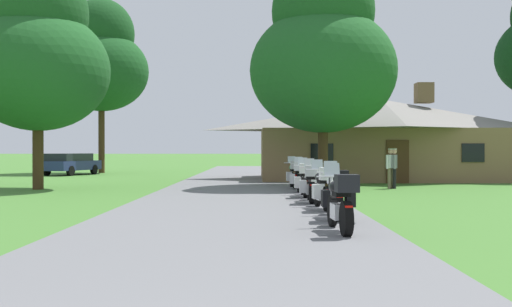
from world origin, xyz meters
TOP-DOWN VIEW (x-y plane):
  - ground_plane at (0.00, 20.00)m, footprint 500.00×500.00m
  - asphalt_driveway at (0.00, 18.00)m, footprint 6.40×80.00m
  - motorcycle_black_nearest_to_camera at (2.17, 8.94)m, footprint 0.66×2.08m
  - motorcycle_white_second_in_row at (2.37, 11.20)m, footprint 0.72×2.08m
  - motorcycle_black_third_in_row at (2.35, 13.45)m, footprint 0.81×2.08m
  - motorcycle_orange_fourth_in_row at (2.21, 15.68)m, footprint 0.74×2.08m
  - motorcycle_white_fifth_in_row at (2.19, 17.95)m, footprint 0.72×2.08m
  - motorcycle_yellow_sixth_in_row at (2.19, 20.60)m, footprint 0.76×2.08m
  - motorcycle_green_farthest_in_row at (2.13, 22.62)m, footprint 0.77×2.08m
  - stone_lodge at (7.44, 31.42)m, footprint 13.87×8.45m
  - bystander_gray_shirt_near_lodge at (6.38, 23.37)m, footprint 0.26×0.55m
  - bystander_white_shirt_beside_signpost at (6.24, 23.40)m, footprint 0.44×0.40m
  - tree_left_near at (-8.41, 22.81)m, footprint 5.86×5.86m
  - tree_by_lodge_front at (3.51, 24.50)m, footprint 6.43×6.43m
  - tree_left_far at (-10.37, 41.39)m, footprint 6.63×6.63m
  - parked_navy_suv_far_left at (-11.49, 37.73)m, footprint 3.00×4.92m

SIDE VIEW (x-z plane):
  - ground_plane at x=0.00m, z-range 0.00..0.00m
  - asphalt_driveway at x=0.00m, z-range 0.00..0.06m
  - motorcycle_white_second_in_row at x=2.37m, z-range -0.04..1.26m
  - motorcycle_black_third_in_row at x=2.35m, z-range -0.04..1.26m
  - motorcycle_orange_fourth_in_row at x=2.21m, z-range -0.04..1.26m
  - motorcycle_white_fifth_in_row at x=2.19m, z-range -0.04..1.26m
  - motorcycle_yellow_sixth_in_row at x=2.19m, z-range -0.04..1.26m
  - motorcycle_green_farthest_in_row at x=2.13m, z-range -0.04..1.26m
  - motorcycle_black_nearest_to_camera at x=2.17m, z-range -0.03..1.27m
  - parked_navy_suv_far_left at x=-11.49m, z-range 0.08..1.48m
  - bystander_gray_shirt_near_lodge at x=6.38m, z-range 0.11..1.79m
  - bystander_white_shirt_beside_signpost at x=6.24m, z-range 0.11..1.79m
  - stone_lodge at x=7.44m, z-range -0.38..4.92m
  - tree_left_near at x=-8.41m, z-range 0.88..10.31m
  - tree_by_lodge_front at x=3.51m, z-range 0.83..10.92m
  - tree_left_far at x=-10.37m, z-range 1.81..14.14m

